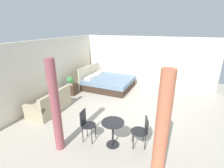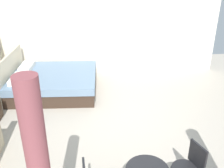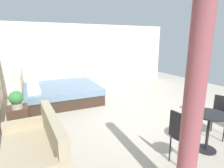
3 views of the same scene
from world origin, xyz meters
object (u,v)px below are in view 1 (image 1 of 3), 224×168
(bed, at_px, (108,82))
(potted_plant, at_px, (70,81))
(nightstand, at_px, (72,89))
(balcony_table, at_px, (113,129))
(cafe_chair_near_window, at_px, (86,122))
(couch, at_px, (51,105))
(cafe_chair_near_couch, at_px, (142,129))

(bed, distance_m, potted_plant, 1.95)
(nightstand, relative_size, balcony_table, 0.69)
(nightstand, xyz_separation_m, cafe_chair_near_window, (-2.58, -2.25, 0.31))
(nightstand, bearing_deg, potted_plant, -175.70)
(balcony_table, bearing_deg, cafe_chair_near_window, 94.77)
(couch, bearing_deg, bed, -17.41)
(bed, xyz_separation_m, cafe_chair_near_window, (-3.98, -1.06, 0.27))
(bed, bearing_deg, nightstand, 139.73)
(nightstand, distance_m, balcony_table, 3.92)
(bed, bearing_deg, cafe_chair_near_couch, -145.40)
(bed, bearing_deg, potted_plant, 141.84)
(cafe_chair_near_window, xyz_separation_m, cafe_chair_near_couch, (0.32, -1.46, -0.05))
(potted_plant, relative_size, cafe_chair_near_couch, 0.48)
(couch, distance_m, cafe_chair_near_window, 2.23)
(potted_plant, distance_m, cafe_chair_near_couch, 4.30)
(couch, bearing_deg, potted_plant, 7.75)
(couch, xyz_separation_m, cafe_chair_near_window, (-0.90, -2.03, 0.27))
(couch, height_order, cafe_chair_near_window, cafe_chair_near_window)
(bed, height_order, balcony_table, bed)
(cafe_chair_near_window, height_order, cafe_chair_near_couch, cafe_chair_near_window)
(bed, distance_m, balcony_table, 4.32)
(nightstand, bearing_deg, bed, -40.27)
(potted_plant, xyz_separation_m, cafe_chair_near_couch, (-2.16, -3.71, -0.19))
(cafe_chair_near_couch, bearing_deg, nightstand, 58.68)
(bed, xyz_separation_m, couch, (-3.08, 0.97, -0.00))
(bed, distance_m, couch, 3.23)
(potted_plant, xyz_separation_m, balcony_table, (-2.41, -2.99, -0.21))
(cafe_chair_near_window, bearing_deg, balcony_table, -85.23)
(nightstand, height_order, cafe_chair_near_window, cafe_chair_near_window)
(cafe_chair_near_window, distance_m, cafe_chair_near_couch, 1.50)
(nightstand, height_order, balcony_table, balcony_table)
(couch, distance_m, nightstand, 1.69)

